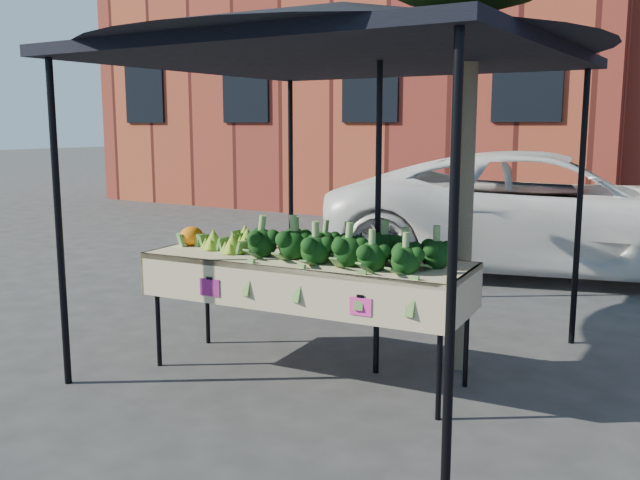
{
  "coord_description": "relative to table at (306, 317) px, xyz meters",
  "views": [
    {
      "loc": [
        2.86,
        -4.16,
        1.85
      ],
      "look_at": [
        0.15,
        0.23,
        1.0
      ],
      "focal_mm": 39.21,
      "sensor_mm": 36.0,
      "label": 1
    }
  ],
  "objects": [
    {
      "name": "building_left",
      "position": [
        -5.15,
        11.97,
        4.05
      ],
      "size": [
        12.0,
        8.0,
        9.0
      ],
      "primitive_type": "cube",
      "color": "maroon",
      "rests_on": "ground"
    },
    {
      "name": "cauliflower_pair",
      "position": [
        -1.05,
        -0.05,
        0.55
      ],
      "size": [
        0.21,
        0.21,
        0.19
      ],
      "primitive_type": "ellipsoid",
      "color": "orange",
      "rests_on": "table"
    },
    {
      "name": "canopy",
      "position": [
        0.06,
        0.41,
        0.92
      ],
      "size": [
        3.16,
        3.16,
        2.74
      ],
      "primitive_type": null,
      "color": "black",
      "rests_on": "ground"
    },
    {
      "name": "table",
      "position": [
        0.0,
        0.0,
        0.0
      ],
      "size": [
        2.46,
        1.0,
        0.9
      ],
      "color": "#CABA92",
      "rests_on": "ground"
    },
    {
      "name": "vehicle",
      "position": [
        0.56,
        4.78,
        2.29
      ],
      "size": [
        2.17,
        2.85,
        5.48
      ],
      "primitive_type": "imported",
      "rotation": [
        0.0,
        0.0,
        1.85
      ],
      "color": "white",
      "rests_on": "ground"
    },
    {
      "name": "broccoli_heap",
      "position": [
        0.32,
        0.03,
        0.59
      ],
      "size": [
        1.48,
        0.58,
        0.28
      ],
      "primitive_type": "ellipsoid",
      "color": "black",
      "rests_on": "table"
    },
    {
      "name": "street_tree",
      "position": [
        0.89,
        0.78,
        1.88
      ],
      "size": [
        2.37,
        2.37,
        4.66
      ],
      "primitive_type": null,
      "color": "#1E4C14",
      "rests_on": "ground"
    },
    {
      "name": "romanesco_cluster",
      "position": [
        -0.67,
        0.04,
        0.56
      ],
      "size": [
        0.44,
        0.58,
        0.21
      ],
      "primitive_type": "ellipsoid",
      "color": "#86BE3B",
      "rests_on": "table"
    },
    {
      "name": "ground",
      "position": [
        -0.15,
        -0.03,
        -0.45
      ],
      "size": [
        90.0,
        90.0,
        0.0
      ],
      "primitive_type": "plane",
      "color": "#2B2B2D"
    }
  ]
}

